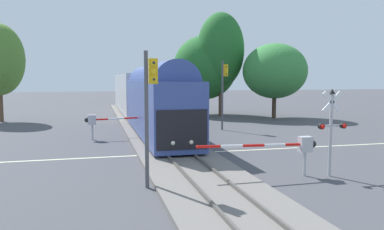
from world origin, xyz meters
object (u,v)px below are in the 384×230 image
object	(u,v)px
crossing_gate_near	(293,146)
maple_right_background	(275,71)
traffic_signal_median	(150,97)
traffic_signal_far_side	(224,84)
oak_far_right	(221,50)
crossing_gate_far	(103,120)
elm_centre_background	(205,68)
crossing_signal_mast	(332,123)
commuter_train	(141,94)

from	to	relation	value
crossing_gate_near	maple_right_background	bearing A→B (deg)	65.61
traffic_signal_median	traffic_signal_far_side	size ratio (longest dim) A/B	0.93
oak_far_right	traffic_signal_median	bearing A→B (deg)	-113.68
crossing_gate_far	elm_centre_background	size ratio (longest dim) A/B	0.66
traffic_signal_far_side	crossing_signal_mast	bearing A→B (deg)	-91.45
elm_centre_background	commuter_train	bearing A→B (deg)	-145.28
commuter_train	crossing_gate_far	bearing A→B (deg)	-110.74
commuter_train	elm_centre_background	xyz separation A→B (m)	(8.36, 5.79, 2.90)
maple_right_background	crossing_gate_far	bearing A→B (deg)	-150.09
commuter_train	oak_far_right	size ratio (longest dim) A/B	3.41
crossing_gate_near	traffic_signal_far_side	xyz separation A→B (m)	(2.06, 15.59, 2.53)
crossing_signal_mast	elm_centre_background	xyz separation A→B (m)	(2.60, 29.43, 3.28)
commuter_train	traffic_signal_far_side	xyz separation A→B (m)	(6.17, -7.68, 1.14)
crossing_gate_near	oak_far_right	world-z (taller)	oak_far_right
oak_far_right	maple_right_background	world-z (taller)	oak_far_right
traffic_signal_far_side	elm_centre_background	size ratio (longest dim) A/B	0.62
crossing_signal_mast	traffic_signal_far_side	distance (m)	16.04
crossing_gate_near	elm_centre_background	bearing A→B (deg)	81.67
crossing_gate_far	traffic_signal_far_side	world-z (taller)	traffic_signal_far_side
crossing_gate_far	traffic_signal_far_side	xyz separation A→B (m)	(10.13, 2.79, 2.52)
oak_far_right	maple_right_background	xyz separation A→B (m)	(5.11, -3.63, -2.44)
commuter_train	traffic_signal_far_side	world-z (taller)	traffic_signal_far_side
commuter_train	maple_right_background	distance (m)	15.01
crossing_signal_mast	elm_centre_background	distance (m)	29.73
traffic_signal_median	maple_right_background	xyz separation A→B (m)	(17.13, 23.78, 1.53)
commuter_train	crossing_gate_far	distance (m)	11.28
crossing_gate_far	traffic_signal_median	world-z (taller)	traffic_signal_median
crossing_gate_near	maple_right_background	size ratio (longest dim) A/B	0.68
elm_centre_background	crossing_signal_mast	bearing A→B (deg)	-95.04
crossing_gate_far	oak_far_right	world-z (taller)	oak_far_right
commuter_train	maple_right_background	world-z (taller)	maple_right_background
traffic_signal_median	elm_centre_background	world-z (taller)	elm_centre_background
traffic_signal_far_side	commuter_train	bearing A→B (deg)	128.79
crossing_gate_near	commuter_train	bearing A→B (deg)	100.01
crossing_gate_near	maple_right_background	xyz separation A→B (m)	(10.70, 23.60, 3.80)
oak_far_right	crossing_signal_mast	bearing A→B (deg)	-98.11
oak_far_right	commuter_train	bearing A→B (deg)	-157.80
crossing_gate_far	elm_centre_background	bearing A→B (deg)	52.84
traffic_signal_median	crossing_signal_mast	bearing A→B (deg)	-1.32
commuter_train	crossing_signal_mast	distance (m)	24.33
commuter_train	crossing_gate_near	world-z (taller)	commuter_train
commuter_train	traffic_signal_median	world-z (taller)	traffic_signal_median
oak_far_right	traffic_signal_far_side	bearing A→B (deg)	-106.86
crossing_gate_near	traffic_signal_median	xyz separation A→B (m)	(-6.43, -0.18, 2.28)
traffic_signal_far_side	elm_centre_background	distance (m)	13.76
crossing_signal_mast	traffic_signal_far_side	xyz separation A→B (m)	(0.40, 15.96, 1.52)
traffic_signal_median	oak_far_right	world-z (taller)	oak_far_right
maple_right_background	elm_centre_background	distance (m)	8.46
maple_right_background	elm_centre_background	size ratio (longest dim) A/B	0.87
crossing_gate_far	traffic_signal_far_side	distance (m)	10.81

